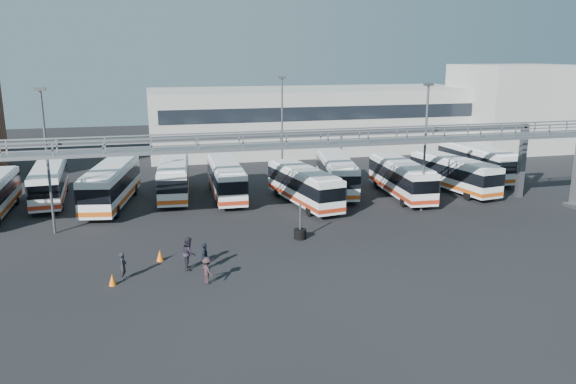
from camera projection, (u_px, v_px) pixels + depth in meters
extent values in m
plane|color=black|center=(302.00, 252.00, 36.10)|extent=(140.00, 140.00, 0.00)
cube|color=#4C4F54|center=(575.00, 205.00, 46.71)|extent=(1.40, 1.40, 0.25)
cube|color=gray|center=(283.00, 146.00, 39.34)|extent=(50.00, 1.80, 0.22)
cube|color=gray|center=(286.00, 134.00, 38.32)|extent=(50.00, 0.10, 0.10)
cube|color=gray|center=(281.00, 131.00, 39.92)|extent=(50.00, 0.10, 0.10)
cube|color=#4C4F54|center=(271.00, 135.00, 43.06)|extent=(45.00, 0.50, 0.35)
cube|color=#9E9E99|center=(313.00, 119.00, 73.76)|extent=(42.00, 14.00, 8.00)
cube|color=#B2B2AD|center=(515.00, 107.00, 73.91)|extent=(14.00, 12.00, 11.00)
cylinder|color=#4C4F54|center=(48.00, 164.00, 38.64)|extent=(0.18, 0.18, 10.00)
cube|color=#4C4F54|center=(40.00, 89.00, 37.41)|extent=(0.70, 0.35, 0.22)
cylinder|color=#4C4F54|center=(425.00, 150.00, 44.34)|extent=(0.18, 0.18, 10.00)
cube|color=#4C4F54|center=(429.00, 84.00, 43.11)|extent=(0.70, 0.35, 0.22)
cylinder|color=#4C4F54|center=(282.00, 129.00, 56.56)|extent=(0.18, 0.18, 10.00)
cube|color=#4C4F54|center=(282.00, 78.00, 55.33)|extent=(0.70, 0.35, 0.22)
cylinder|color=black|center=(16.00, 200.00, 47.16)|extent=(0.28, 0.93, 0.93)
cube|color=silver|center=(49.00, 182.00, 47.98)|extent=(3.04, 10.56, 2.61)
cube|color=black|center=(49.00, 178.00, 47.90)|extent=(3.11, 10.62, 1.04)
cube|color=#A62C14|center=(50.00, 192.00, 48.20)|extent=(3.10, 10.61, 0.33)
cube|color=silver|center=(47.00, 166.00, 47.65)|extent=(2.74, 9.50, 0.15)
cylinder|color=black|center=(33.00, 207.00, 44.88)|extent=(0.35, 0.96, 0.95)
cylinder|color=black|center=(61.00, 205.00, 45.52)|extent=(0.35, 0.96, 0.95)
cylinder|color=black|center=(41.00, 188.00, 51.04)|extent=(0.35, 0.96, 0.95)
cylinder|color=black|center=(66.00, 187.00, 51.68)|extent=(0.35, 0.96, 0.95)
cube|color=silver|center=(111.00, 184.00, 46.50)|extent=(4.52, 11.53, 2.81)
cube|color=black|center=(111.00, 180.00, 46.42)|extent=(4.59, 11.60, 1.13)
cube|color=#C24B12|center=(112.00, 196.00, 46.74)|extent=(4.58, 11.58, 0.36)
cube|color=silver|center=(110.00, 167.00, 46.14)|extent=(4.07, 10.37, 0.16)
cylinder|color=black|center=(86.00, 212.00, 43.26)|extent=(0.48, 1.06, 1.02)
cylinder|color=black|center=(117.00, 212.00, 43.42)|extent=(0.48, 1.06, 1.02)
cylinder|color=black|center=(109.00, 190.00, 50.24)|extent=(0.48, 1.06, 1.02)
cylinder|color=black|center=(135.00, 190.00, 50.39)|extent=(0.48, 1.06, 1.02)
cube|color=silver|center=(174.00, 177.00, 49.70)|extent=(3.30, 10.85, 2.67)
cube|color=black|center=(174.00, 173.00, 49.62)|extent=(3.37, 10.92, 1.07)
cube|color=#C24B12|center=(175.00, 187.00, 49.92)|extent=(3.36, 10.91, 0.34)
cube|color=silver|center=(173.00, 161.00, 49.36)|extent=(2.97, 9.77, 0.16)
cylinder|color=black|center=(160.00, 201.00, 46.56)|extent=(0.37, 0.99, 0.97)
cylinder|color=black|center=(187.00, 200.00, 46.90)|extent=(0.37, 0.99, 0.97)
cylinder|color=black|center=(164.00, 183.00, 53.11)|extent=(0.37, 0.99, 0.97)
cylinder|color=black|center=(188.00, 182.00, 53.45)|extent=(0.37, 0.99, 0.97)
cube|color=silver|center=(226.00, 178.00, 49.35)|extent=(2.65, 10.46, 2.60)
cube|color=black|center=(226.00, 175.00, 49.28)|extent=(2.71, 10.52, 1.04)
cube|color=#A62C14|center=(226.00, 189.00, 49.57)|extent=(2.70, 10.51, 0.33)
cube|color=silver|center=(226.00, 163.00, 49.02)|extent=(2.38, 9.42, 0.15)
cylinder|color=black|center=(218.00, 202.00, 46.27)|extent=(0.31, 0.95, 0.95)
cylinder|color=black|center=(244.00, 201.00, 46.72)|extent=(0.31, 0.95, 0.95)
cylinder|color=black|center=(211.00, 184.00, 52.58)|extent=(0.31, 0.95, 0.95)
cylinder|color=black|center=(234.00, 183.00, 53.03)|extent=(0.31, 0.95, 0.95)
cube|color=silver|center=(304.00, 185.00, 46.93)|extent=(3.97, 10.48, 2.56)
cube|color=black|center=(304.00, 182.00, 46.86)|extent=(4.04, 10.55, 1.02)
cube|color=#A62C14|center=(304.00, 196.00, 47.15)|extent=(4.03, 10.53, 0.33)
cube|color=silver|center=(304.00, 169.00, 46.60)|extent=(3.58, 9.43, 0.15)
cylinder|color=black|center=(310.00, 210.00, 43.91)|extent=(0.43, 0.96, 0.93)
cylinder|color=black|center=(333.00, 208.00, 44.72)|extent=(0.43, 0.96, 0.93)
cylinder|color=black|center=(278.00, 192.00, 49.73)|extent=(0.43, 0.96, 0.93)
cylinder|color=black|center=(299.00, 190.00, 50.54)|extent=(0.43, 0.96, 0.93)
cube|color=silver|center=(336.00, 173.00, 51.30)|extent=(4.29, 10.88, 2.65)
cube|color=black|center=(337.00, 170.00, 51.22)|extent=(4.36, 10.95, 1.06)
cube|color=#C24B12|center=(336.00, 183.00, 51.53)|extent=(4.35, 10.94, 0.34)
cube|color=silver|center=(337.00, 158.00, 50.96)|extent=(3.86, 9.79, 0.15)
cylinder|color=black|center=(330.00, 196.00, 48.25)|extent=(0.46, 1.00, 0.97)
cylinder|color=black|center=(355.00, 196.00, 48.39)|extent=(0.46, 1.00, 0.97)
cylinder|color=black|center=(320.00, 179.00, 54.83)|extent=(0.46, 1.00, 0.97)
cylinder|color=black|center=(342.00, 179.00, 54.97)|extent=(0.46, 1.00, 0.97)
cube|color=silver|center=(401.00, 178.00, 49.65)|extent=(2.98, 10.54, 2.61)
cube|color=black|center=(401.00, 174.00, 49.58)|extent=(3.04, 10.61, 1.04)
cube|color=#A62C14|center=(401.00, 188.00, 49.87)|extent=(3.03, 10.60, 0.33)
cube|color=silver|center=(402.00, 162.00, 49.32)|extent=(2.68, 9.49, 0.15)
cylinder|color=black|center=(404.00, 201.00, 46.58)|extent=(0.34, 0.96, 0.95)
cylinder|color=black|center=(427.00, 200.00, 46.97)|extent=(0.34, 0.96, 0.95)
cylinder|color=black|center=(376.00, 184.00, 52.94)|extent=(0.34, 0.96, 0.95)
cylinder|color=black|center=(398.00, 183.00, 53.33)|extent=(0.34, 0.96, 0.95)
cube|color=silver|center=(454.00, 173.00, 51.71)|extent=(3.93, 10.47, 2.56)
cube|color=black|center=(454.00, 170.00, 51.64)|extent=(4.00, 10.54, 1.02)
cube|color=#C24B12|center=(453.00, 183.00, 51.93)|extent=(3.98, 10.53, 0.33)
cube|color=silver|center=(455.00, 159.00, 51.39)|extent=(3.53, 9.42, 0.15)
cylinder|color=black|center=(468.00, 195.00, 48.69)|extent=(0.42, 0.96, 0.93)
cylinder|color=black|center=(487.00, 193.00, 49.49)|extent=(0.42, 0.96, 0.93)
cylinder|color=black|center=(422.00, 180.00, 54.53)|extent=(0.42, 0.96, 0.93)
cylinder|color=black|center=(439.00, 178.00, 55.33)|extent=(0.42, 0.96, 0.93)
cube|color=silver|center=(477.00, 161.00, 57.02)|extent=(2.91, 10.80, 2.68)
cube|color=black|center=(477.00, 158.00, 56.94)|extent=(2.97, 10.87, 1.07)
cube|color=#C24B12|center=(476.00, 170.00, 57.25)|extent=(2.96, 10.85, 0.34)
cube|color=silver|center=(478.00, 147.00, 56.68)|extent=(2.62, 9.72, 0.16)
cylinder|color=black|center=(487.00, 181.00, 53.84)|extent=(0.34, 0.99, 0.97)
cylinder|color=black|center=(507.00, 180.00, 54.45)|extent=(0.34, 0.99, 0.97)
cylinder|color=black|center=(448.00, 168.00, 60.21)|extent=(0.34, 0.99, 0.97)
cylinder|color=black|center=(466.00, 167.00, 60.82)|extent=(0.34, 0.99, 0.97)
imported|color=black|center=(123.00, 266.00, 31.56)|extent=(0.47, 0.63, 1.57)
imported|color=#241F2B|center=(189.00, 253.00, 33.06)|extent=(0.80, 1.00, 1.94)
imported|color=#322125|center=(207.00, 271.00, 30.93)|extent=(0.95, 1.14, 1.54)
imported|color=black|center=(205.00, 257.00, 32.93)|extent=(0.63, 1.02, 1.63)
cone|color=orange|center=(112.00, 280.00, 30.82)|extent=(0.47, 0.47, 0.65)
cone|color=orange|center=(160.00, 255.00, 34.44)|extent=(0.55, 0.55, 0.71)
cylinder|color=black|center=(300.00, 237.00, 38.63)|extent=(0.86, 0.86, 0.20)
cylinder|color=black|center=(300.00, 234.00, 38.57)|extent=(0.86, 0.86, 0.20)
cylinder|color=black|center=(300.00, 231.00, 38.52)|extent=(0.86, 0.86, 0.20)
cylinder|color=#4C4F54|center=(300.00, 222.00, 38.36)|extent=(0.12, 0.12, 2.45)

